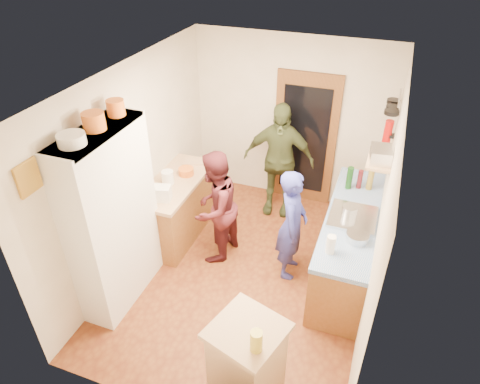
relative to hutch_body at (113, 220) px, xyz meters
The scene contains 44 objects.
floor 1.89m from the hutch_body, 31.61° to the left, with size 3.00×4.00×0.02m, color brown.
ceiling 2.15m from the hutch_body, 31.61° to the left, with size 3.00×4.00×0.02m, color silver.
wall_back 3.10m from the hutch_body, 65.17° to the left, with size 3.00×0.02×2.60m, color beige.
wall_front 1.79m from the hutch_body, 42.95° to the right, with size 3.00×0.02×2.60m, color beige.
wall_left 0.85m from the hutch_body, 104.71° to the left, with size 0.02×4.00×2.60m, color beige.
wall_right 2.93m from the hutch_body, 15.89° to the left, with size 0.02×4.00×2.60m, color beige.
door_frame 3.17m from the hutch_body, 60.77° to the left, with size 0.95×0.06×2.10m, color brown.
door_glass 3.14m from the hutch_body, 60.46° to the left, with size 0.70×0.02×1.70m, color black.
hutch_body is the anchor object (origin of this frame).
hutch_top_shelf 1.08m from the hutch_body, ahead, with size 0.40×1.14×0.04m, color white.
plate_stack 1.20m from the hutch_body, 90.00° to the right, with size 0.26×0.26×0.11m, color white.
orange_pot_a 1.19m from the hutch_body, 90.00° to the left, with size 0.22×0.22×0.18m, color orange.
orange_pot_b 1.24m from the hutch_body, 90.00° to the left, with size 0.19×0.19×0.17m, color orange.
left_counter_base 1.42m from the hutch_body, 85.43° to the left, with size 0.60×1.40×0.85m, color brown.
left_counter_top 1.27m from the hutch_body, 85.43° to the left, with size 0.64×1.44×0.05m, color tan.
toaster 0.81m from the hutch_body, 79.26° to the left, with size 0.25×0.17×0.19m, color white.
kettle 1.17m from the hutch_body, 87.54° to the left, with size 0.16×0.16×0.18m, color white.
orange_bowl 1.47m from the hutch_body, 82.94° to the left, with size 0.21×0.21×0.10m, color orange.
chopping_board 1.82m from the hutch_body, 86.21° to the left, with size 0.30×0.22×0.03m, color tan.
right_counter_base 2.90m from the hutch_body, 27.47° to the left, with size 0.60×2.20×0.84m, color brown.
right_counter_top 2.83m from the hutch_body, 27.47° to the left, with size 0.62×2.22×0.06m, color #0C42A1.
hob 2.79m from the hutch_body, 26.15° to the left, with size 0.55×0.58×0.04m, color silver.
pot_on_hob 2.74m from the hutch_body, 26.68° to the left, with size 0.18×0.18×0.12m, color silver.
bottle_a 3.01m from the hutch_body, 38.60° to the left, with size 0.08×0.08×0.32m, color #143F14.
bottle_b 3.15m from the hutch_body, 37.96° to the left, with size 0.07×0.07×0.26m, color #591419.
bottle_c 3.26m from the hutch_body, 36.81° to the left, with size 0.08×0.08×0.32m, color olive.
paper_towel 2.41m from the hutch_body, 12.64° to the left, with size 0.10×0.10×0.22m, color white.
mixing_bowl 2.73m from the hutch_body, 17.60° to the left, with size 0.26×0.26×0.10m, color silver.
island_base 2.10m from the hutch_body, 21.95° to the right, with size 0.55×0.55×0.86m, color tan.
island_top 2.01m from the hutch_body, 21.95° to the right, with size 0.62×0.62×0.05m, color tan.
cutting_board 1.95m from the hutch_body, 20.60° to the right, with size 0.35×0.28×0.02m, color white.
oil_jar 2.19m from the hutch_body, 24.68° to the right, with size 0.11×0.11×0.21m, color #AD9E2D.
pan_rail 3.73m from the hutch_body, 40.11° to the left, with size 0.02×0.02×0.65m, color silver.
pan_hang_a 3.55m from the hutch_body, 38.53° to the left, with size 0.18×0.18×0.05m, color black.
pan_hang_b 3.67m from the hutch_body, 41.04° to the left, with size 0.16×0.16×0.05m, color black.
pan_hang_c 3.80m from the hutch_body, 43.36° to the left, with size 0.17×0.17×0.05m, color black.
wall_shelf 3.01m from the hutch_body, 25.09° to the left, with size 0.26×0.42×0.03m, color tan.
radio 3.03m from the hutch_body, 25.09° to the left, with size 0.22×0.30×0.15m, color silver.
ext_bracket 3.75m from the hutch_body, 42.07° to the left, with size 0.06×0.10×0.04m, color black.
fire_extinguisher 3.71m from the hutch_body, 42.69° to the left, with size 0.11×0.11×0.32m, color red.
picture_frame 1.22m from the hutch_body, 103.50° to the right, with size 0.03×0.25×0.30m, color gold.
person_hob 2.13m from the hutch_body, 28.91° to the left, with size 0.55×0.36×1.50m, color #303697.
person_left 1.37m from the hutch_body, 51.34° to the left, with size 0.76×0.59×1.57m, color #49181E.
person_back 2.64m from the hutch_body, 60.70° to the left, with size 1.05×0.44×1.79m, color #384123.
Camera 1 is at (1.33, -3.88, 4.01)m, focal length 32.00 mm.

